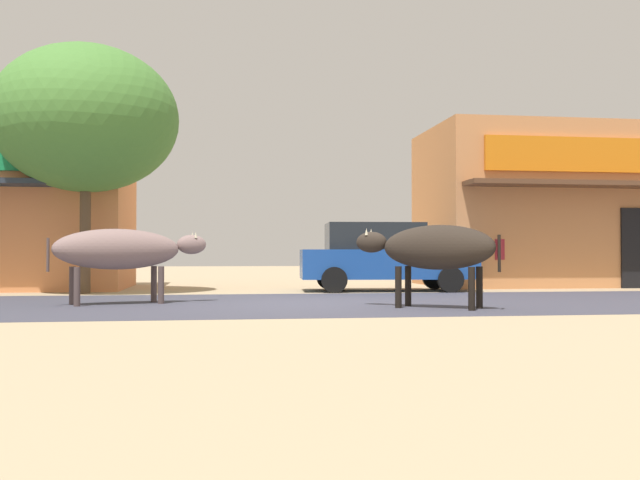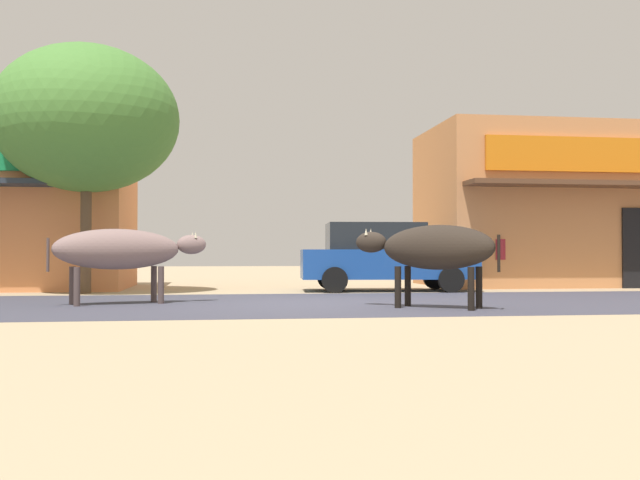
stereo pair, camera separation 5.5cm
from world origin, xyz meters
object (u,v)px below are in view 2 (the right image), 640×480
(cow_near_brown, at_px, (121,250))
(pedestrian_by_shop, at_px, (497,255))
(parked_hatchback_car, at_px, (384,256))
(roadside_tree, at_px, (87,119))
(cow_far_dark, at_px, (434,248))

(cow_near_brown, bearing_deg, pedestrian_by_shop, 26.79)
(parked_hatchback_car, height_order, cow_near_brown, parked_hatchback_car)
(parked_hatchback_car, xyz_separation_m, cow_near_brown, (-5.72, -3.85, 0.13))
(parked_hatchback_car, bearing_deg, roadside_tree, -179.06)
(roadside_tree, relative_size, cow_near_brown, 2.03)
(parked_hatchback_car, bearing_deg, cow_far_dark, -94.61)
(roadside_tree, height_order, pedestrian_by_shop, roadside_tree)
(roadside_tree, height_order, cow_near_brown, roadside_tree)
(roadside_tree, xyz_separation_m, cow_far_dark, (6.50, -5.51, -2.98))
(roadside_tree, height_order, cow_far_dark, roadside_tree)
(cow_near_brown, bearing_deg, roadside_tree, 108.35)
(roadside_tree, height_order, parked_hatchback_car, roadside_tree)
(parked_hatchback_car, distance_m, cow_near_brown, 6.89)
(roadside_tree, relative_size, cow_far_dark, 2.51)
(parked_hatchback_car, xyz_separation_m, pedestrian_by_shop, (3.13, 0.61, 0.01))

